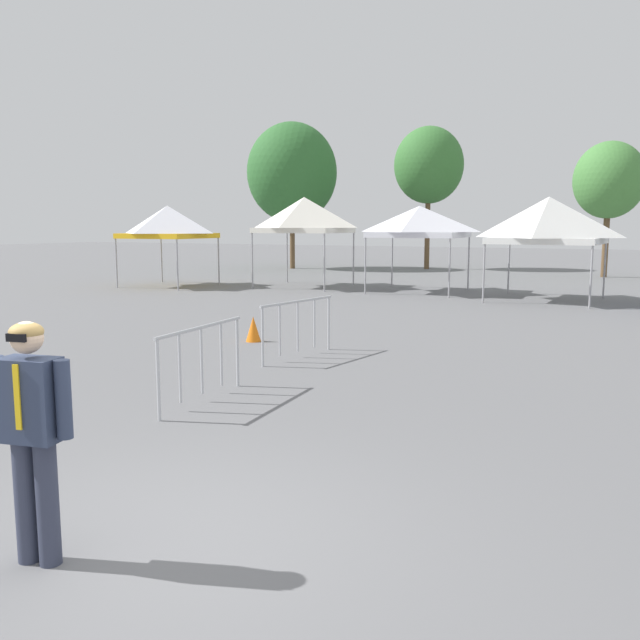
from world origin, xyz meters
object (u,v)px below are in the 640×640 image
(canopy_tent_behind_right, at_px, (304,215))
(canopy_tent_right_of_center, at_px, (419,222))
(canopy_tent_behind_left, at_px, (168,222))
(tree_behind_tents_center, at_px, (609,180))
(canopy_tent_far_right, at_px, (548,220))
(traffic_cone_lot_center, at_px, (253,329))
(tree_behind_tents_left, at_px, (429,165))
(tree_behind_tents_right, at_px, (292,173))
(crowd_barrier_by_lift, at_px, (298,317))
(crowd_barrier_mid_lot, at_px, (201,349))
(person_foreground, at_px, (32,425))

(canopy_tent_behind_right, height_order, canopy_tent_right_of_center, canopy_tent_behind_right)
(canopy_tent_behind_left, relative_size, tree_behind_tents_center, 0.51)
(canopy_tent_behind_left, xyz_separation_m, canopy_tent_far_right, (14.38, 1.14, 0.03))
(traffic_cone_lot_center, bearing_deg, tree_behind_tents_center, 76.24)
(traffic_cone_lot_center, bearing_deg, tree_behind_tents_left, 98.83)
(tree_behind_tents_right, bearing_deg, tree_behind_tents_left, 23.13)
(canopy_tent_right_of_center, relative_size, crowd_barrier_by_lift, 1.58)
(canopy_tent_right_of_center, height_order, crowd_barrier_mid_lot, canopy_tent_right_of_center)
(crowd_barrier_mid_lot, bearing_deg, tree_behind_tents_center, 82.50)
(tree_behind_tents_right, height_order, tree_behind_tents_left, tree_behind_tents_right)
(person_foreground, xyz_separation_m, traffic_cone_lot_center, (-3.57, 8.72, -0.77))
(canopy_tent_behind_left, bearing_deg, crowd_barrier_by_lift, -42.91)
(person_foreground, distance_m, tree_behind_tents_center, 31.46)
(crowd_barrier_mid_lot, bearing_deg, crowd_barrier_by_lift, 94.97)
(tree_behind_tents_right, bearing_deg, canopy_tent_right_of_center, -42.93)
(tree_behind_tents_left, bearing_deg, canopy_tent_behind_left, -112.37)
(crowd_barrier_by_lift, distance_m, crowd_barrier_mid_lot, 3.39)
(person_foreground, xyz_separation_m, crowd_barrier_mid_lot, (-1.61, 4.21, -0.28))
(tree_behind_tents_left, xyz_separation_m, crowd_barrier_by_lift, (5.48, -25.71, -4.94))
(person_foreground, distance_m, crowd_barrier_by_lift, 7.84)
(canopy_tent_behind_right, relative_size, tree_behind_tents_right, 0.44)
(person_foreground, height_order, tree_behind_tents_center, tree_behind_tents_center)
(canopy_tent_behind_left, distance_m, person_foreground, 22.88)
(canopy_tent_behind_left, bearing_deg, crowd_barrier_mid_lot, -49.97)
(tree_behind_tents_right, height_order, crowd_barrier_by_lift, tree_behind_tents_right)
(person_foreground, bearing_deg, canopy_tent_right_of_center, 100.35)
(canopy_tent_right_of_center, relative_size, tree_behind_tents_center, 0.52)
(tree_behind_tents_center, bearing_deg, canopy_tent_right_of_center, -117.91)
(person_foreground, distance_m, tree_behind_tents_right, 33.83)
(traffic_cone_lot_center, bearing_deg, person_foreground, -67.75)
(tree_behind_tents_center, xyz_separation_m, crowd_barrier_by_lift, (-3.85, -23.61, -3.74))
(person_foreground, relative_size, tree_behind_tents_center, 0.28)
(canopy_tent_behind_left, height_order, crowd_barrier_by_lift, canopy_tent_behind_left)
(canopy_tent_behind_left, xyz_separation_m, canopy_tent_behind_right, (5.05, 2.12, 0.27))
(canopy_tent_right_of_center, distance_m, tree_behind_tents_center, 12.29)
(tree_behind_tents_left, relative_size, crowd_barrier_mid_lot, 3.72)
(canopy_tent_behind_right, distance_m, crowd_barrier_mid_lot, 17.81)
(crowd_barrier_by_lift, height_order, crowd_barrier_mid_lot, same)
(canopy_tent_behind_left, relative_size, tree_behind_tents_left, 0.41)
(tree_behind_tents_center, bearing_deg, tree_behind_tents_right, -176.95)
(person_foreground, bearing_deg, tree_behind_tents_left, 102.50)
(person_foreground, bearing_deg, tree_behind_tents_right, 115.30)
(tree_behind_tents_right, relative_size, tree_behind_tents_center, 1.29)
(canopy_tent_behind_right, relative_size, crowd_barrier_mid_lot, 1.68)
(tree_behind_tents_center, height_order, tree_behind_tents_left, tree_behind_tents_left)
(canopy_tent_far_right, distance_m, tree_behind_tents_center, 11.87)
(canopy_tent_behind_right, bearing_deg, canopy_tent_behind_left, -157.24)
(person_foreground, xyz_separation_m, tree_behind_tents_center, (1.94, 31.21, 3.46))
(canopy_tent_behind_right, distance_m, canopy_tent_right_of_center, 4.74)
(canopy_tent_far_right, height_order, tree_behind_tents_center, tree_behind_tents_center)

